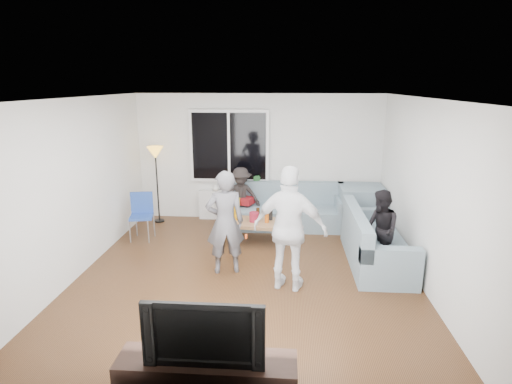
# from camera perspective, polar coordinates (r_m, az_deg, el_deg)

# --- Properties ---
(floor) EXTENTS (5.00, 5.50, 0.04)m
(floor) POSITION_cam_1_polar(r_m,az_deg,el_deg) (6.29, -1.33, -11.76)
(floor) COLOR #56351C
(floor) RESTS_ON ground
(ceiling) EXTENTS (5.00, 5.50, 0.04)m
(ceiling) POSITION_cam_1_polar(r_m,az_deg,el_deg) (5.63, -1.50, 13.04)
(ceiling) COLOR white
(ceiling) RESTS_ON ground
(wall_back) EXTENTS (5.00, 0.04, 2.60)m
(wall_back) POSITION_cam_1_polar(r_m,az_deg,el_deg) (8.52, 0.39, 4.73)
(wall_back) COLOR silver
(wall_back) RESTS_ON ground
(wall_front) EXTENTS (5.00, 0.04, 2.60)m
(wall_front) POSITION_cam_1_polar(r_m,az_deg,el_deg) (3.25, -6.25, -12.75)
(wall_front) COLOR silver
(wall_front) RESTS_ON ground
(wall_left) EXTENTS (0.04, 5.50, 2.60)m
(wall_left) POSITION_cam_1_polar(r_m,az_deg,el_deg) (6.56, -23.90, 0.35)
(wall_left) COLOR silver
(wall_left) RESTS_ON ground
(wall_right) EXTENTS (0.04, 5.50, 2.60)m
(wall_right) POSITION_cam_1_polar(r_m,az_deg,el_deg) (6.12, 22.79, -0.50)
(wall_right) COLOR silver
(wall_right) RESTS_ON ground
(window_frame) EXTENTS (1.62, 0.06, 1.47)m
(window_frame) POSITION_cam_1_polar(r_m,az_deg,el_deg) (8.46, -3.73, 6.35)
(window_frame) COLOR white
(window_frame) RESTS_ON wall_back
(window_glass) EXTENTS (1.50, 0.02, 1.35)m
(window_glass) POSITION_cam_1_polar(r_m,az_deg,el_deg) (8.42, -3.76, 6.31)
(window_glass) COLOR black
(window_glass) RESTS_ON window_frame
(window_mullion) EXTENTS (0.05, 0.03, 1.35)m
(window_mullion) POSITION_cam_1_polar(r_m,az_deg,el_deg) (8.41, -3.77, 6.30)
(window_mullion) COLOR white
(window_mullion) RESTS_ON window_frame
(radiator) EXTENTS (1.30, 0.12, 0.62)m
(radiator) POSITION_cam_1_polar(r_m,az_deg,el_deg) (8.69, -3.62, -1.81)
(radiator) COLOR silver
(radiator) RESTS_ON floor
(potted_plant) EXTENTS (0.23, 0.20, 0.36)m
(potted_plant) POSITION_cam_1_polar(r_m,az_deg,el_deg) (8.48, -0.02, 1.22)
(potted_plant) COLOR #245B28
(potted_plant) RESTS_ON radiator
(vase) EXTENTS (0.19, 0.19, 0.16)m
(vase) POSITION_cam_1_polar(r_m,az_deg,el_deg) (8.60, -5.59, 0.66)
(vase) COLOR silver
(vase) RESTS_ON radiator
(sofa_back_section) EXTENTS (2.30, 0.85, 0.85)m
(sofa_back_section) POSITION_cam_1_polar(r_m,az_deg,el_deg) (8.22, 4.20, -1.97)
(sofa_back_section) COLOR slate
(sofa_back_section) RESTS_ON floor
(sofa_right_section) EXTENTS (2.00, 0.85, 0.85)m
(sofa_right_section) POSITION_cam_1_polar(r_m,az_deg,el_deg) (6.85, 16.36, -6.04)
(sofa_right_section) COLOR slate
(sofa_right_section) RESTS_ON floor
(sofa_corner) EXTENTS (0.85, 0.85, 0.85)m
(sofa_corner) POSITION_cam_1_polar(r_m,az_deg,el_deg) (8.35, 14.31, -2.12)
(sofa_corner) COLOR slate
(sofa_corner) RESTS_ON floor
(cushion_yellow) EXTENTS (0.38, 0.33, 0.14)m
(cushion_yellow) POSITION_cam_1_polar(r_m,az_deg,el_deg) (8.24, -3.50, -1.28)
(cushion_yellow) COLOR gold
(cushion_yellow) RESTS_ON sofa_back_section
(cushion_red) EXTENTS (0.44, 0.41, 0.13)m
(cushion_red) POSITION_cam_1_polar(r_m,az_deg,el_deg) (8.29, -1.65, -1.17)
(cushion_red) COLOR maroon
(cushion_red) RESTS_ON sofa_back_section
(coffee_table) EXTENTS (1.15, 0.70, 0.40)m
(coffee_table) POSITION_cam_1_polar(r_m,az_deg,el_deg) (7.46, -0.47, -5.51)
(coffee_table) COLOR olive
(coffee_table) RESTS_ON floor
(pitcher) EXTENTS (0.17, 0.17, 0.17)m
(pitcher) POSITION_cam_1_polar(r_m,az_deg,el_deg) (7.35, -0.27, -3.47)
(pitcher) COLOR maroon
(pitcher) RESTS_ON coffee_table
(side_chair) EXTENTS (0.47, 0.47, 0.86)m
(side_chair) POSITION_cam_1_polar(r_m,az_deg,el_deg) (7.80, -15.56, -3.38)
(side_chair) COLOR #224295
(side_chair) RESTS_ON floor
(floor_lamp) EXTENTS (0.32, 0.32, 1.56)m
(floor_lamp) POSITION_cam_1_polar(r_m,az_deg,el_deg) (8.63, -13.50, 0.92)
(floor_lamp) COLOR gold
(floor_lamp) RESTS_ON floor
(player_left) EXTENTS (0.65, 0.50, 1.58)m
(player_left) POSITION_cam_1_polar(r_m,az_deg,el_deg) (6.16, -4.29, -4.23)
(player_left) COLOR #56555B
(player_left) RESTS_ON floor
(player_right) EXTENTS (1.10, 0.66, 1.75)m
(player_right) POSITION_cam_1_polar(r_m,az_deg,el_deg) (5.63, 4.71, -5.15)
(player_right) COLOR silver
(player_right) RESTS_ON floor
(spectator_right) EXTENTS (0.57, 0.68, 1.24)m
(spectator_right) POSITION_cam_1_polar(r_m,az_deg,el_deg) (6.60, 16.83, -5.06)
(spectator_right) COLOR black
(spectator_right) RESTS_ON floor
(spectator_back) EXTENTS (0.82, 0.54, 1.19)m
(spectator_back) POSITION_cam_1_polar(r_m,az_deg,el_deg) (8.24, -2.11, -0.65)
(spectator_back) COLOR black
(spectator_back) RESTS_ON floor
(tv_console) EXTENTS (1.60, 0.40, 0.44)m
(tv_console) POSITION_cam_1_polar(r_m,az_deg,el_deg) (4.08, -6.76, -24.42)
(tv_console) COLOR black
(tv_console) RESTS_ON floor
(television) EXTENTS (1.05, 0.14, 0.61)m
(television) POSITION_cam_1_polar(r_m,az_deg,el_deg) (3.78, -7.01, -18.27)
(television) COLOR black
(television) RESTS_ON tv_console
(bottle_a) EXTENTS (0.07, 0.07, 0.25)m
(bottle_a) POSITION_cam_1_polar(r_m,az_deg,el_deg) (7.43, -2.81, -2.95)
(bottle_a) COLOR #C3810B
(bottle_a) RESTS_ON coffee_table
(bottle_c) EXTENTS (0.07, 0.07, 0.21)m
(bottle_c) POSITION_cam_1_polar(r_m,az_deg,el_deg) (7.48, 0.26, -2.99)
(bottle_c) COLOR black
(bottle_c) RESTS_ON coffee_table
(bottle_e) EXTENTS (0.07, 0.07, 0.22)m
(bottle_e) POSITION_cam_1_polar(r_m,az_deg,el_deg) (7.44, 2.05, -3.08)
(bottle_e) COLOR black
(bottle_e) RESTS_ON coffee_table
(bottle_d) EXTENTS (0.07, 0.07, 0.24)m
(bottle_d) POSITION_cam_1_polar(r_m,az_deg,el_deg) (7.29, 1.50, -3.36)
(bottle_d) COLOR #CB5712
(bottle_d) RESTS_ON coffee_table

